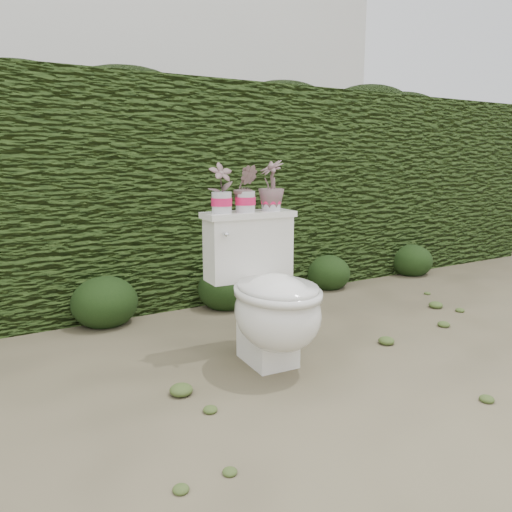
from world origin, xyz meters
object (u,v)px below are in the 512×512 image
potted_plant_left (221,189)px  potted_plant_center (245,190)px  potted_plant_right (271,187)px  toilet (269,298)px

potted_plant_left → potted_plant_center: bearing=-2.1°
potted_plant_left → potted_plant_right: 0.30m
potted_plant_center → potted_plant_right: potted_plant_right is taller
potted_plant_center → toilet: bearing=-61.9°
potted_plant_left → potted_plant_center: (0.14, -0.01, -0.01)m
toilet → potted_plant_right: bearing=60.0°
toilet → potted_plant_center: 0.59m
potted_plant_left → potted_plant_right: bearing=-2.1°
toilet → potted_plant_center: potted_plant_center is taller
toilet → potted_plant_center: size_ratio=3.34×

